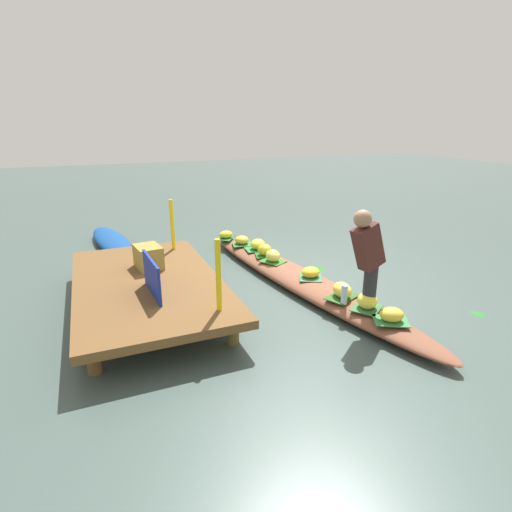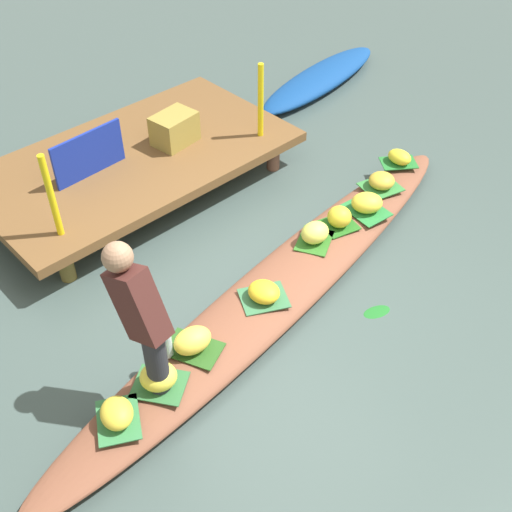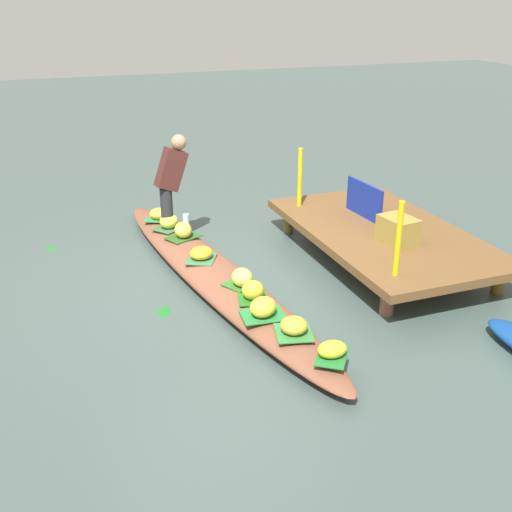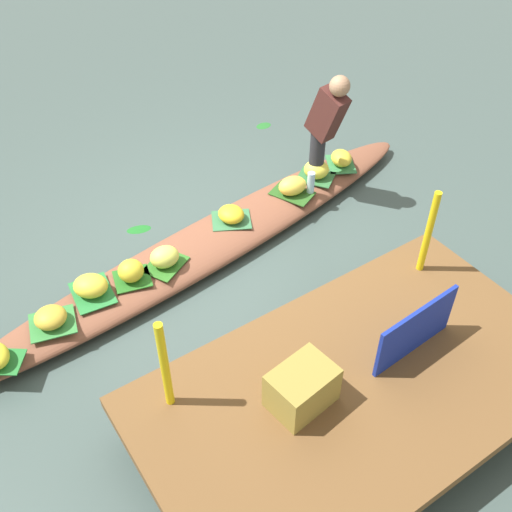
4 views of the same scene
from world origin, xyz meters
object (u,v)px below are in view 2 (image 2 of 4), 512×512
at_px(banana_bunch_7, 264,292).
at_px(vendor_person, 141,315).
at_px(banana_bunch_4, 367,203).
at_px(produce_crate, 174,129).
at_px(banana_bunch_2, 400,157).
at_px(banana_bunch_8, 158,377).
at_px(banana_bunch_1, 382,181).
at_px(banana_bunch_5, 315,233).
at_px(water_bottle, 167,344).
at_px(vendor_boat, 279,289).
at_px(banana_bunch_6, 339,217).
at_px(banana_bunch_3, 117,413).
at_px(market_banner, 89,154).
at_px(moored_boat, 320,79).
at_px(banana_bunch_0, 192,340).

xyz_separation_m(banana_bunch_7, vendor_person, (-1.16, -0.05, 0.62)).
relative_size(banana_bunch_4, produce_crate, 0.68).
height_order(banana_bunch_2, banana_bunch_8, banana_bunch_8).
xyz_separation_m(banana_bunch_1, banana_bunch_5, (-1.10, -0.11, 0.02)).
xyz_separation_m(banana_bunch_8, water_bottle, (0.22, 0.19, 0.02)).
bearing_deg(vendor_boat, banana_bunch_6, 0.98).
xyz_separation_m(banana_bunch_2, banana_bunch_3, (-3.95, -0.63, 0.01)).
height_order(banana_bunch_8, vendor_person, vendor_person).
xyz_separation_m(market_banner, produce_crate, (0.95, -0.10, -0.07)).
bearing_deg(water_bottle, banana_bunch_5, 4.64).
bearing_deg(vendor_person, banana_bunch_1, 6.88).
relative_size(banana_bunch_1, banana_bunch_7, 0.97).
height_order(banana_bunch_4, banana_bunch_7, banana_bunch_4).
bearing_deg(banana_bunch_4, banana_bunch_1, 19.46).
relative_size(moored_boat, banana_bunch_6, 10.52).
distance_m(banana_bunch_2, banana_bunch_4, 0.94).
relative_size(banana_bunch_5, banana_bunch_7, 0.98).
bearing_deg(banana_bunch_7, vendor_person, -177.63).
height_order(moored_boat, banana_bunch_2, banana_bunch_2).
height_order(banana_bunch_6, vendor_person, vendor_person).
bearing_deg(water_bottle, market_banner, 70.88).
xyz_separation_m(banana_bunch_7, banana_bunch_8, (-1.15, -0.12, 0.02)).
bearing_deg(banana_bunch_6, banana_bunch_2, 11.66).
relative_size(moored_boat, banana_bunch_3, 8.87).
distance_m(banana_bunch_4, banana_bunch_5, 0.69).
bearing_deg(produce_crate, banana_bunch_0, -125.26).
xyz_separation_m(moored_boat, banana_bunch_1, (-1.49, -2.17, 0.18)).
xyz_separation_m(moored_boat, vendor_person, (-4.59, -2.55, 0.80)).
relative_size(banana_bunch_3, banana_bunch_6, 1.19).
xyz_separation_m(banana_bunch_2, produce_crate, (-1.64, 1.69, 0.27)).
bearing_deg(banana_bunch_1, banana_bunch_4, -160.54).
bearing_deg(banana_bunch_6, produce_crate, 101.32).
relative_size(banana_bunch_4, water_bottle, 1.22).
relative_size(banana_bunch_1, banana_bunch_4, 0.88).
distance_m(banana_bunch_7, banana_bunch_8, 1.15).
xyz_separation_m(moored_boat, water_bottle, (-4.35, -2.43, 0.23)).
bearing_deg(water_bottle, banana_bunch_4, 2.62).
height_order(banana_bunch_5, vendor_person, vendor_person).
xyz_separation_m(banana_bunch_0, produce_crate, (1.54, 2.18, 0.25)).
bearing_deg(vendor_person, banana_bunch_8, -77.31).
height_order(banana_bunch_1, banana_bunch_4, banana_bunch_4).
bearing_deg(banana_bunch_2, banana_bunch_3, -170.94).
bearing_deg(moored_boat, water_bottle, -159.23).
bearing_deg(banana_bunch_7, produce_crate, 70.15).
height_order(banana_bunch_3, banana_bunch_7, banana_bunch_3).
relative_size(banana_bunch_8, produce_crate, 0.61).
bearing_deg(banana_bunch_1, moored_boat, 55.63).
distance_m(banana_bunch_8, water_bottle, 0.29).
bearing_deg(banana_bunch_6, vendor_boat, -170.98).
xyz_separation_m(banana_bunch_3, vendor_person, (0.37, 0.11, 0.62)).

